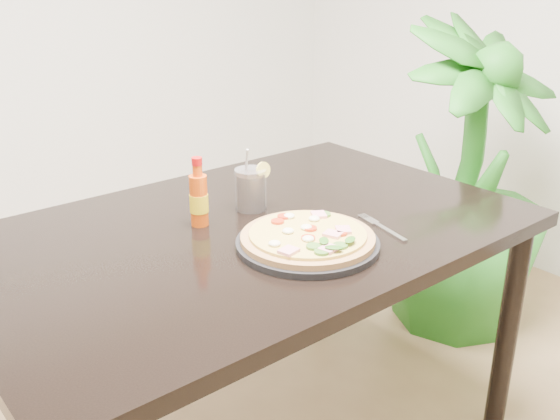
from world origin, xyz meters
TOP-DOWN VIEW (x-y plane):
  - dining_table at (0.20, 0.50)m, footprint 1.40×0.90m
  - plate at (0.23, 0.32)m, footprint 0.34×0.34m
  - pizza at (0.23, 0.32)m, footprint 0.32×0.32m
  - hot_sauce_bottle at (0.11, 0.59)m, footprint 0.05×0.05m
  - cola_cup at (0.28, 0.60)m, footprint 0.09×0.09m
  - fork at (0.45, 0.29)m, footprint 0.06×0.19m
  - houseplant at (1.32, 0.62)m, footprint 0.70×0.70m
  - plant_pot at (1.32, 0.62)m, footprint 0.28×0.28m

SIDE VIEW (x-z plane):
  - plant_pot at x=1.32m, z-range 0.00..0.22m
  - houseplant at x=1.32m, z-range 0.00..1.20m
  - dining_table at x=0.20m, z-range 0.29..1.04m
  - fork at x=0.45m, z-range 0.75..0.76m
  - plate at x=0.23m, z-range 0.75..0.77m
  - pizza at x=0.23m, z-range 0.76..0.79m
  - cola_cup at x=0.28m, z-range 0.72..0.89m
  - hot_sauce_bottle at x=0.11m, z-range 0.73..0.91m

